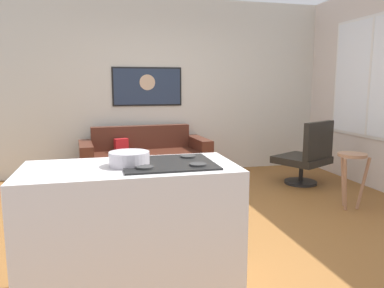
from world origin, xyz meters
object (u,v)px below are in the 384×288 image
wall_painting (147,87)px  coffee_table (166,171)px  armchair (307,156)px  bar_stool (352,166)px  couch (145,162)px  mixing_bowl (129,159)px

wall_painting → coffee_table: bearing=-89.8°
coffee_table → armchair: 2.17m
coffee_table → wall_painting: wall_painting is taller
coffee_table → bar_stool: 2.16m
couch → mixing_bowl: (-0.44, -3.09, 0.67)m
bar_stool → wall_painting: bearing=131.6°
coffee_table → armchair: size_ratio=0.95×
mixing_bowl → armchair: bearing=40.4°
coffee_table → bar_stool: (2.06, -0.63, 0.09)m
armchair → wall_painting: bearing=149.1°
bar_stool → wall_painting: size_ratio=0.59×
coffee_table → armchair: bearing=11.4°
bar_stool → mixing_bowl: (-2.62, -1.23, 0.45)m
coffee_table → wall_painting: bearing=90.2°
couch → coffee_table: size_ratio=2.19×
coffee_table → mixing_bowl: mixing_bowl is taller
armchair → mixing_bowl: 3.57m
armchair → mixing_bowl: (-2.68, -2.29, 0.53)m
armchair → mixing_bowl: size_ratio=3.55×
couch → bar_stool: (2.18, -1.86, 0.22)m
couch → coffee_table: bearing=-84.6°
armchair → bar_stool: size_ratio=1.42×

